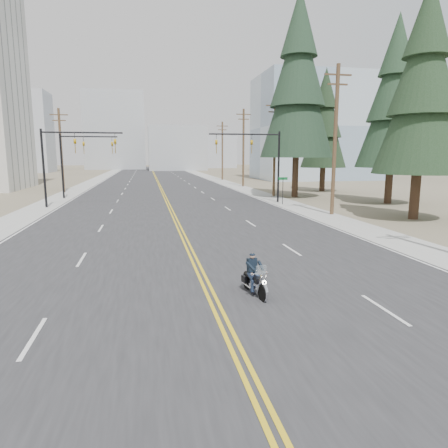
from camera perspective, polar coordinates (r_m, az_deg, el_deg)
name	(u,v)px	position (r m, az deg, el deg)	size (l,w,h in m)	color
ground_plane	(265,411)	(8.17, 5.81, -25.07)	(400.00, 400.00, 0.00)	#776D56
road	(157,181)	(76.57, -9.52, 6.13)	(20.00, 200.00, 0.01)	#303033
sidewalk_left	(94,181)	(77.13, -18.13, 5.81)	(3.00, 200.00, 0.01)	#A5A5A0
sidewalk_right	(217,180)	(77.73, -0.97, 6.31)	(3.00, 200.00, 0.01)	#A5A5A0
traffic_mast_left	(66,152)	(39.03, -21.58, 9.49)	(7.10, 0.26, 7.00)	black
traffic_mast_right	(259,153)	(39.94, 5.05, 10.11)	(7.10, 0.26, 7.00)	black
traffic_mast_far	(77,154)	(46.98, -20.22, 9.42)	(6.10, 0.26, 7.00)	black
street_sign	(283,186)	(38.70, 8.41, 5.41)	(0.90, 0.06, 2.62)	black
utility_pole_b	(335,138)	(32.81, 15.59, 11.71)	(2.20, 0.30, 11.50)	brown
utility_pole_c	(275,146)	(46.73, 7.24, 10.99)	(2.20, 0.30, 11.00)	brown
utility_pole_d	(243,147)	(61.16, 2.79, 10.98)	(2.20, 0.30, 11.50)	brown
utility_pole_e	(222,150)	(77.78, -0.24, 10.54)	(2.20, 0.30, 11.00)	brown
utility_pole_left	(61,149)	(55.41, -22.25, 9.88)	(2.20, 0.30, 10.50)	brown
glass_building	(318,128)	(83.80, 13.34, 13.15)	(24.00, 16.00, 20.00)	#9EB5CC
haze_bldg_a	(23,132)	(125.97, -26.74, 11.61)	(14.00, 12.00, 22.00)	#B7BCC6
haze_bldg_b	(177,148)	(131.80, -6.75, 10.70)	(18.00, 14.00, 14.00)	#ADB2B7
haze_bldg_c	(287,141)	(123.83, 9.04, 11.64)	(16.00, 12.00, 18.00)	#B7BCC6
haze_bldg_d	(115,131)	(146.98, -15.25, 12.67)	(20.00, 15.00, 26.00)	#ADB2B7
haze_bldg_e	(216,152)	(158.72, -1.21, 10.23)	(14.00, 14.00, 12.00)	#B7BCC6
motorcyclist	(255,275)	(13.54, 4.45, -7.28)	(0.77, 1.79, 1.40)	black
conifer_near	(424,84)	(32.92, 26.65, 17.46)	(6.34, 6.34, 16.79)	#382619
conifer_mid	(395,97)	(42.74, 23.22, 16.39)	(6.64, 6.64, 17.71)	#382619
conifer_tall	(298,80)	(46.81, 10.53, 19.62)	(8.03, 8.03, 22.31)	#382619
conifer_far	(325,122)	(54.65, 14.19, 14.01)	(5.85, 5.85, 15.68)	#382619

